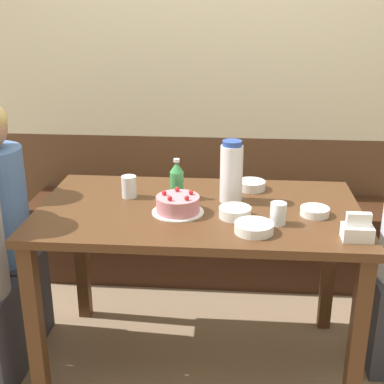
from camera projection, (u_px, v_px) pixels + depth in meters
name	position (u px, v px, depth m)	size (l,w,h in m)	color
ground_plane	(198.00, 360.00, 2.52)	(12.00, 12.00, 0.00)	#846B51
back_wall	(212.00, 63.00, 3.07)	(4.80, 0.04, 2.50)	brown
bench_seat	(208.00, 240.00, 3.21)	(2.11, 0.38, 0.47)	#381E11
dining_table	(199.00, 230.00, 2.29)	(1.36, 0.77, 0.78)	#4C2D19
birthday_cake	(178.00, 205.00, 2.19)	(0.21, 0.21, 0.09)	white
water_pitcher	(231.00, 172.00, 2.28)	(0.10, 0.10, 0.27)	white
soju_bottle	(177.00, 180.00, 2.33)	(0.06, 0.06, 0.18)	#388E4C
napkin_holder	(358.00, 230.00, 1.94)	(0.11, 0.08, 0.11)	white
bowl_soup_white	(251.00, 185.00, 2.46)	(0.13, 0.13, 0.04)	white
bowl_rice_small	(235.00, 212.00, 2.14)	(0.13, 0.13, 0.04)	white
bowl_side_dish	(315.00, 211.00, 2.17)	(0.12, 0.12, 0.03)	white
bowl_sauce_shallow	(254.00, 228.00, 2.01)	(0.15, 0.15, 0.04)	white
glass_water_tall	(278.00, 213.00, 2.07)	(0.06, 0.06, 0.09)	silver
glass_tumbler_short	(129.00, 187.00, 2.35)	(0.07, 0.07, 0.10)	silver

